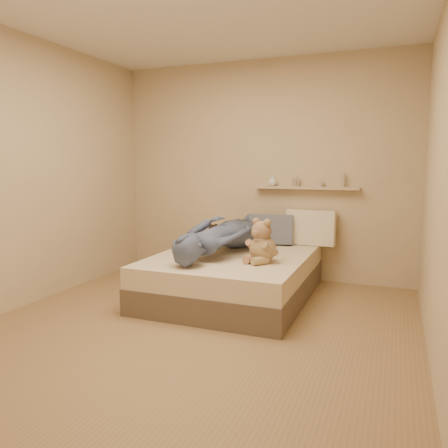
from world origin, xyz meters
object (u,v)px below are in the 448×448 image
at_px(person, 224,234).
at_px(wall_shelf, 306,188).
at_px(bed, 234,275).
at_px(teddy_bear, 262,244).
at_px(pillow_cream, 311,228).
at_px(pillow_grey, 271,230).
at_px(game_console, 189,250).
at_px(dark_plush, 213,236).

xyz_separation_m(person, wall_shelf, (0.66, 0.90, 0.45)).
height_order(person, wall_shelf, wall_shelf).
height_order(bed, teddy_bear, teddy_bear).
bearing_deg(pillow_cream, pillow_grey, -162.17).
distance_m(teddy_bear, wall_shelf, 1.27).
bearing_deg(game_console, pillow_grey, 71.93).
height_order(pillow_cream, pillow_grey, pillow_cream).
xyz_separation_m(bed, dark_plush, (-0.40, 0.39, 0.33)).
bearing_deg(pillow_cream, teddy_bear, -103.52).
bearing_deg(game_console, pillow_cream, 59.07).
height_order(game_console, teddy_bear, teddy_bear).
bearing_deg(bed, pillow_cream, 52.64).
distance_m(bed, person, 0.44).
xyz_separation_m(game_console, dark_plush, (-0.18, 0.99, -0.03)).
xyz_separation_m(game_console, pillow_cream, (0.86, 1.43, 0.06)).
bearing_deg(wall_shelf, bed, -121.18).
xyz_separation_m(bed, pillow_cream, (0.63, 0.83, 0.43)).
relative_size(person, wall_shelf, 1.39).
distance_m(teddy_bear, dark_plush, 1.01).
bearing_deg(pillow_grey, person, -114.17).
bearing_deg(wall_shelf, teddy_bear, -98.67).
bearing_deg(teddy_bear, game_console, -150.06).
height_order(pillow_grey, person, person).
bearing_deg(bed, person, 177.86).
relative_size(pillow_cream, wall_shelf, 0.46).
distance_m(bed, game_console, 0.73).
relative_size(bed, teddy_bear, 4.48).
bearing_deg(pillow_cream, dark_plush, -157.15).
bearing_deg(person, dark_plush, -45.23).
distance_m(bed, pillow_cream, 1.13).
relative_size(teddy_bear, dark_plush, 1.69).
relative_size(game_console, person, 0.10).
xyz_separation_m(bed, teddy_bear, (0.37, -0.26, 0.40)).
distance_m(dark_plush, wall_shelf, 1.21).
xyz_separation_m(bed, person, (-0.11, 0.00, 0.43)).
xyz_separation_m(dark_plush, wall_shelf, (0.95, 0.51, 0.54)).
height_order(bed, pillow_grey, pillow_grey).
xyz_separation_m(dark_plush, pillow_grey, (0.60, 0.30, 0.06)).
distance_m(dark_plush, person, 0.49).
relative_size(game_console, teddy_bear, 0.39).
bearing_deg(wall_shelf, pillow_grey, -148.09).
distance_m(pillow_cream, pillow_grey, 0.46).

